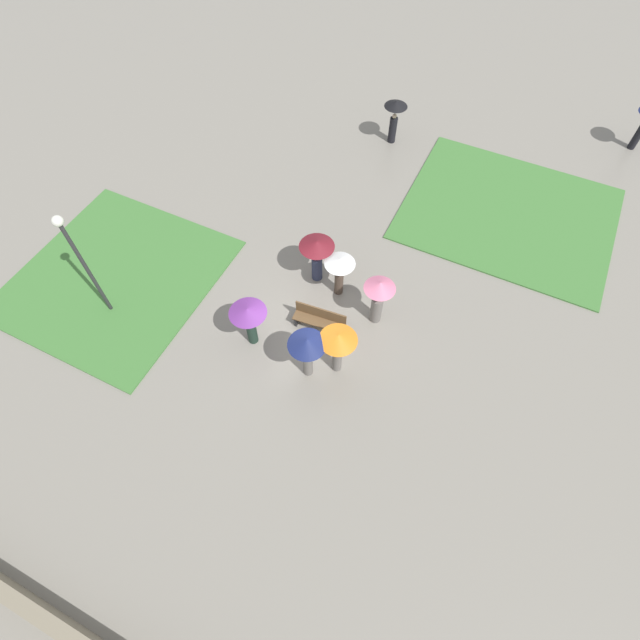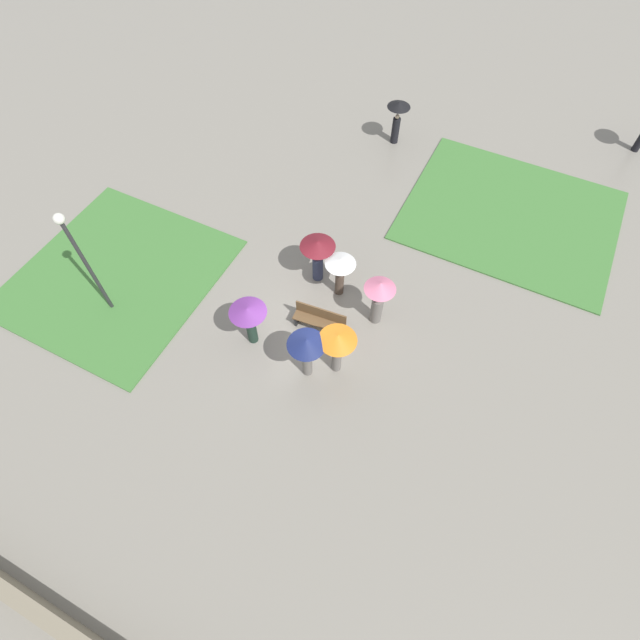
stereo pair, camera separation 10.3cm
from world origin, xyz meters
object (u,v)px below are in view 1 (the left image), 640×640
(park_bench, at_px, (320,319))
(crowd_person_white, at_px, (340,268))
(lamp_post, at_px, (78,255))
(crowd_person_purple, at_px, (249,317))
(crowd_person_maroon, at_px, (317,251))
(lone_walker_mid_plaza, at_px, (395,114))
(crowd_person_navy, at_px, (307,347))
(crowd_person_pink, at_px, (379,295))
(crowd_person_orange, at_px, (338,342))

(park_bench, xyz_separation_m, crowd_person_white, (-0.06, 1.60, 0.80))
(lamp_post, bearing_deg, crowd_person_purple, 12.02)
(crowd_person_white, bearing_deg, lamp_post, -11.39)
(crowd_person_maroon, xyz_separation_m, lone_walker_mid_plaza, (-0.42, 8.21, -0.03))
(crowd_person_purple, height_order, crowd_person_navy, crowd_person_navy)
(crowd_person_navy, bearing_deg, park_bench, 73.29)
(park_bench, distance_m, crowd_person_pink, 2.07)
(crowd_person_white, bearing_deg, park_bench, 49.15)
(crowd_person_pink, distance_m, crowd_person_maroon, 2.62)
(crowd_person_navy, relative_size, lone_walker_mid_plaza, 1.01)
(crowd_person_maroon, bearing_deg, lamp_post, -10.44)
(crowd_person_orange, bearing_deg, crowd_person_pink, -105.47)
(park_bench, distance_m, crowd_person_purple, 2.37)
(crowd_person_pink, relative_size, crowd_person_maroon, 1.05)
(crowd_person_orange, xyz_separation_m, crowd_person_pink, (0.37, 2.23, -0.19))
(lamp_post, xyz_separation_m, crowd_person_maroon, (5.65, 4.29, -1.42))
(park_bench, height_order, crowd_person_navy, crowd_person_navy)
(lamp_post, distance_m, crowd_person_purple, 5.25)
(crowd_person_pink, bearing_deg, park_bench, 165.28)
(crowd_person_white, distance_m, crowd_person_purple, 3.42)
(crowd_person_orange, xyz_separation_m, lone_walker_mid_plaza, (-2.56, 11.18, -0.19))
(crowd_person_pink, distance_m, lone_walker_mid_plaza, 9.41)
(park_bench, distance_m, lone_walker_mid_plaza, 10.19)
(crowd_person_purple, bearing_deg, crowd_person_orange, 46.39)
(lamp_post, distance_m, crowd_person_maroon, 7.23)
(lamp_post, relative_size, crowd_person_purple, 2.45)
(crowd_person_navy, bearing_deg, lamp_post, 156.01)
(crowd_person_white, bearing_deg, lone_walker_mid_plaza, -123.70)
(crowd_person_purple, height_order, lone_walker_mid_plaza, lone_walker_mid_plaza)
(crowd_person_orange, distance_m, crowd_person_navy, 0.90)
(park_bench, xyz_separation_m, crowd_person_orange, (1.14, -1.12, 1.06))
(lamp_post, bearing_deg, park_bench, 20.16)
(park_bench, bearing_deg, crowd_person_pink, 30.92)
(lamp_post, bearing_deg, crowd_person_orange, 9.61)
(crowd_person_orange, distance_m, lone_walker_mid_plaza, 11.47)
(crowd_person_white, height_order, crowd_person_navy, crowd_person_navy)
(crowd_person_purple, bearing_deg, crowd_person_maroon, 118.67)
(lamp_post, relative_size, crowd_person_orange, 2.23)
(crowd_person_white, relative_size, crowd_person_maroon, 0.92)
(crowd_person_orange, relative_size, crowd_person_white, 1.14)
(crowd_person_pink, height_order, crowd_person_maroon, crowd_person_pink)
(crowd_person_pink, bearing_deg, crowd_person_orange, -150.54)
(crowd_person_purple, xyz_separation_m, crowd_person_maroon, (0.71, 3.23, 0.02))
(lamp_post, bearing_deg, lone_walker_mid_plaza, 67.30)
(crowd_person_white, bearing_deg, crowd_person_orange, 70.77)
(crowd_person_maroon, distance_m, crowd_person_navy, 3.76)
(crowd_person_orange, xyz_separation_m, crowd_person_maroon, (-2.14, 2.97, -0.17))
(crowd_person_white, bearing_deg, crowd_person_pink, 119.77)
(lamp_post, xyz_separation_m, crowd_person_pink, (8.16, 3.55, -1.45))
(crowd_person_orange, xyz_separation_m, crowd_person_white, (-1.19, 2.72, -0.26))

